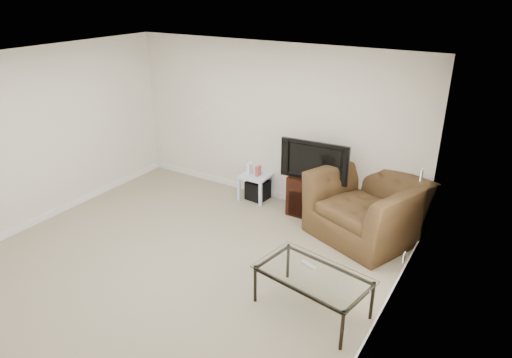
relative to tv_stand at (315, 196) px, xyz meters
The scene contains 18 objects.
floor 2.47m from the tv_stand, 111.54° to the right, with size 5.00×5.00×0.00m, color tan.
ceiling 3.29m from the tv_stand, 111.54° to the right, with size 5.00×5.00×0.00m, color white.
wall_back 1.32m from the tv_stand, 166.26° to the left, with size 5.00×0.02×2.50m, color silver.
wall_left 4.20m from the tv_stand, 146.15° to the right, with size 0.02×5.00×2.50m, color silver.
wall_right 2.94m from the tv_stand, 54.94° to the right, with size 0.02×5.00×2.50m, color silver.
plate_back 2.49m from the tv_stand, behind, with size 0.12×0.02×0.12m, color white.
plate_right_switch 1.97m from the tv_stand, 23.18° to the right, with size 0.02×0.09×0.13m, color white.
plate_right_outlet 1.87m from the tv_stand, 31.68° to the right, with size 0.02×0.08×0.12m, color white.
tv_stand is the anchor object (origin of this frame).
dvd_player 0.21m from the tv_stand, 90.86° to the right, with size 0.45×0.32×0.06m, color black.
television 0.61m from the tv_stand, 90.86° to the right, with size 0.95×0.19×0.59m, color black.
side_table 1.06m from the tv_stand, behind, with size 0.45×0.45×0.43m, color silver, non-canonical shape.
subwoofer 1.05m from the tv_stand, behind, with size 0.31×0.31×0.31m, color black.
game_console 1.19m from the tv_stand, behind, with size 0.04×0.14×0.20m, color white.
game_case 1.03m from the tv_stand, behind, with size 0.04×0.12×0.17m, color #CC4C4C.
recliner 0.94m from the tv_stand, 14.96° to the right, with size 1.38×0.90×1.20m, color #533624.
coffee_table 2.25m from the tv_stand, 66.39° to the right, with size 1.19×0.67×0.47m, color black, non-canonical shape.
remote 2.12m from the tv_stand, 67.87° to the right, with size 0.19×0.05×0.02m, color #B2B2B7.
Camera 1 is at (3.37, -3.52, 3.30)m, focal length 32.00 mm.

